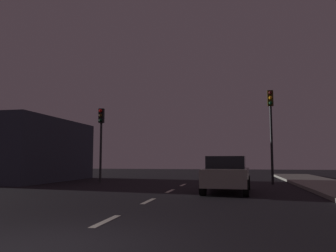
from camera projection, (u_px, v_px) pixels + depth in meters
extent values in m
plane|color=black|center=(153.00, 199.00, 11.92)|extent=(80.00, 80.00, 0.00)
cube|color=silver|center=(106.00, 221.00, 7.63)|extent=(0.16, 1.60, 0.01)
cube|color=silver|center=(149.00, 201.00, 11.34)|extent=(0.16, 1.60, 0.01)
cube|color=silver|center=(170.00, 191.00, 15.05)|extent=(0.16, 1.60, 0.01)
cube|color=silver|center=(183.00, 185.00, 18.75)|extent=(0.16, 1.60, 0.01)
cylinder|color=#2D2D30|center=(101.00, 145.00, 21.26)|extent=(0.14, 0.14, 4.59)
cube|color=black|center=(101.00, 116.00, 21.45)|extent=(0.32, 0.24, 0.90)
sphere|color=red|center=(101.00, 111.00, 21.32)|extent=(0.20, 0.20, 0.20)
sphere|color=#3F2D0C|center=(100.00, 115.00, 21.29)|extent=(0.20, 0.20, 0.20)
sphere|color=#0C3319|center=(100.00, 120.00, 21.26)|extent=(0.20, 0.20, 0.20)
cylinder|color=black|center=(271.00, 137.00, 19.32)|extent=(0.14, 0.14, 5.35)
cube|color=#382D0C|center=(270.00, 98.00, 19.54)|extent=(0.32, 0.24, 0.90)
sphere|color=#3F0C0C|center=(270.00, 93.00, 19.41)|extent=(0.20, 0.20, 0.20)
sphere|color=orange|center=(271.00, 98.00, 19.38)|extent=(0.20, 0.20, 0.20)
sphere|color=#0C3319|center=(271.00, 103.00, 19.35)|extent=(0.20, 0.20, 0.20)
cube|color=gray|center=(227.00, 177.00, 14.43)|extent=(1.95, 4.36, 0.70)
cube|color=black|center=(227.00, 162.00, 14.28)|extent=(1.62, 2.00, 0.50)
cylinder|color=black|center=(213.00, 182.00, 16.12)|extent=(0.25, 0.65, 0.64)
cylinder|color=black|center=(248.00, 183.00, 15.73)|extent=(0.25, 0.65, 0.64)
cylinder|color=black|center=(203.00, 187.00, 13.06)|extent=(0.25, 0.65, 0.64)
cylinder|color=black|center=(246.00, 188.00, 12.66)|extent=(0.25, 0.65, 0.64)
cube|color=#333847|center=(29.00, 150.00, 22.57)|extent=(5.18, 9.06, 4.01)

